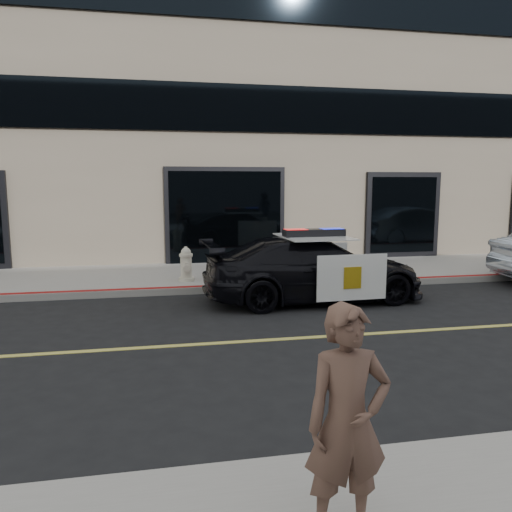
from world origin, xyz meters
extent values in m
plane|color=black|center=(0.00, 0.00, 0.00)|extent=(120.00, 120.00, 0.00)
cube|color=gray|center=(0.00, 5.25, 0.07)|extent=(60.00, 3.50, 0.15)
cube|color=#756856|center=(0.00, 10.50, 6.00)|extent=(60.00, 7.00, 12.00)
imported|color=black|center=(0.21, 2.43, 0.66)|extent=(2.16, 4.68, 1.32)
cube|color=white|center=(0.68, 1.50, 0.64)|extent=(1.41, 0.08, 0.88)
cube|color=white|center=(0.61, 3.39, 0.64)|extent=(1.41, 0.08, 0.88)
cube|color=white|center=(0.21, 2.43, 1.33)|extent=(1.37, 1.63, 0.02)
cube|color=gold|center=(0.68, 1.47, 0.64)|extent=(0.35, 0.02, 0.42)
cube|color=black|center=(0.21, 2.43, 1.41)|extent=(1.28, 0.37, 0.15)
cube|color=red|center=(-0.18, 2.42, 1.42)|extent=(0.45, 0.30, 0.14)
cube|color=#0C19CC|center=(0.59, 2.44, 1.42)|extent=(0.45, 0.30, 0.14)
cylinder|color=beige|center=(-2.29, 4.30, 0.19)|extent=(0.36, 0.36, 0.08)
cylinder|color=beige|center=(-2.29, 4.30, 0.48)|extent=(0.26, 0.26, 0.51)
cylinder|color=beige|center=(-2.29, 4.30, 0.76)|extent=(0.31, 0.31, 0.06)
sphere|color=beige|center=(-2.29, 4.30, 0.82)|extent=(0.23, 0.23, 0.23)
cylinder|color=beige|center=(-2.29, 4.30, 0.92)|extent=(0.07, 0.07, 0.07)
cylinder|color=beige|center=(-2.29, 4.47, 0.55)|extent=(0.13, 0.12, 0.13)
cylinder|color=beige|center=(-2.29, 4.12, 0.55)|extent=(0.13, 0.12, 0.13)
cylinder|color=beige|center=(-2.29, 4.09, 0.48)|extent=(0.17, 0.14, 0.17)
imported|color=brown|center=(-1.77, -4.49, 0.92)|extent=(0.56, 0.37, 1.53)
camera|label=1|loc=(-2.91, -7.28, 2.41)|focal=35.00mm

